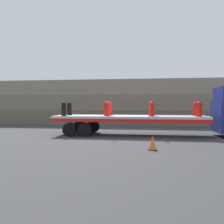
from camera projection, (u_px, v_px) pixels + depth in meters
ground_plane at (129, 135)px, 15.50m from camera, size 120.00×120.00×0.00m
rock_cliff at (136, 102)px, 23.64m from camera, size 60.00×3.30×4.20m
flatbed_trailer at (120, 119)px, 15.55m from camera, size 9.30×2.56×1.22m
fire_hydrant_black_near_0 at (64, 109)px, 15.50m from camera, size 0.37×0.52×0.87m
fire_hydrant_black_far_0 at (69, 109)px, 16.57m from camera, size 0.37×0.52×0.87m
fire_hydrant_red_near_1 at (107, 109)px, 15.11m from camera, size 0.37×0.52×0.87m
fire_hydrant_red_far_1 at (109, 109)px, 16.18m from camera, size 0.37×0.52×0.87m
fire_hydrant_red_near_2 at (152, 109)px, 14.71m from camera, size 0.37×0.52×0.87m
fire_hydrant_red_far_2 at (151, 109)px, 15.78m from camera, size 0.37×0.52×0.87m
fire_hydrant_red_near_3 at (199, 109)px, 14.31m from camera, size 0.37×0.52×0.87m
fire_hydrant_red_far_3 at (196, 109)px, 15.38m from camera, size 0.37×0.52×0.87m
cargo_strap_rear at (108, 102)px, 15.63m from camera, size 0.05×2.66×0.01m
cargo_strap_middle at (152, 102)px, 15.23m from camera, size 0.05×2.66×0.01m
traffic_cone at (153, 143)px, 10.50m from camera, size 0.38×0.38×0.62m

